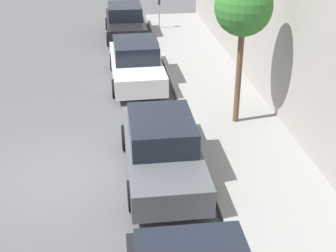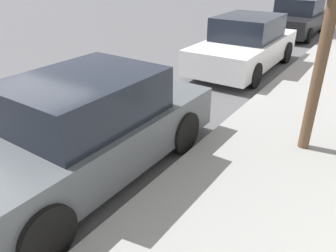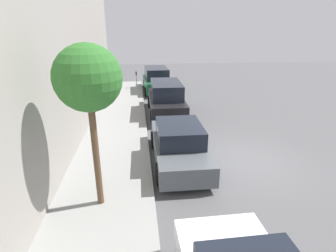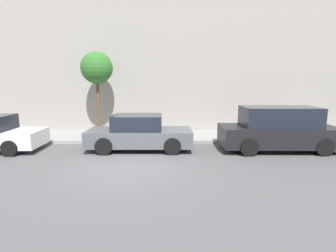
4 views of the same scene
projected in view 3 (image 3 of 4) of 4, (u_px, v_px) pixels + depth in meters
The scene contains 8 objects.
ground_plane at pixel (242, 161), 10.02m from camera, with size 60.00×60.00×0.00m, color #515154.
sidewalk at pixel (111, 167), 9.45m from camera, with size 2.90×32.00×0.15m.
building_facade at pixel (7, 5), 7.34m from camera, with size 2.00×32.00×10.77m.
parked_minivan_nearest at pixel (156, 80), 20.87m from camera, with size 2.04×4.95×1.90m.
parked_minivan_second at pixel (166, 99), 15.25m from camera, with size 2.02×4.93×1.90m.
parked_sedan_third at pixel (179, 144), 9.71m from camera, with size 1.92×4.52×1.54m.
parking_meter_near at pixel (136, 77), 21.58m from camera, with size 0.11×0.15×1.36m.
street_tree at pixel (88, 80), 6.19m from camera, with size 1.63×1.63×4.32m.
Camera 3 is at (3.85, 8.54, 4.74)m, focal length 28.00 mm.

